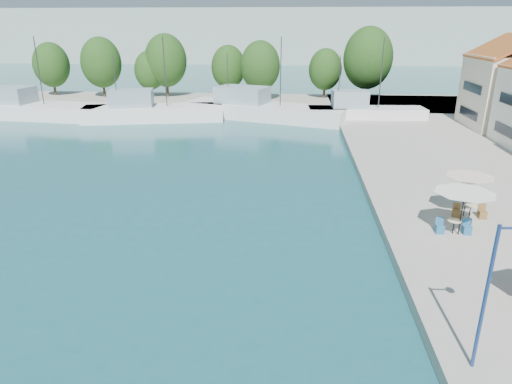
# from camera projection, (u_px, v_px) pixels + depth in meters

# --- Properties ---
(quay_far) EXTENTS (90.00, 16.00, 0.60)m
(quay_far) POSITION_uv_depth(u_px,v_px,m) (234.00, 103.00, 67.08)
(quay_far) COLOR #A29F93
(quay_far) RESTS_ON ground
(hill_west) EXTENTS (180.00, 40.00, 16.00)m
(hill_west) POSITION_uv_depth(u_px,v_px,m) (205.00, 35.00, 153.27)
(hill_west) COLOR #9AA89F
(hill_west) RESTS_ON ground
(hill_east) EXTENTS (140.00, 40.00, 12.00)m
(hill_east) POSITION_uv_depth(u_px,v_px,m) (404.00, 40.00, 166.96)
(hill_east) COLOR #9AA89F
(hill_east) RESTS_ON ground
(trawler_01) EXTENTS (19.93, 6.93, 10.20)m
(trawler_01) POSITION_uv_depth(u_px,v_px,m) (27.00, 109.00, 57.51)
(trawler_01) COLOR white
(trawler_01) RESTS_ON ground
(trawler_02) EXTENTS (17.27, 7.63, 10.20)m
(trawler_02) POSITION_uv_depth(u_px,v_px,m) (150.00, 112.00, 55.68)
(trawler_02) COLOR white
(trawler_02) RESTS_ON ground
(trawler_03) EXTENTS (21.17, 11.81, 10.20)m
(trawler_03) POSITION_uv_depth(u_px,v_px,m) (261.00, 110.00, 57.10)
(trawler_03) COLOR silver
(trawler_03) RESTS_ON ground
(trawler_04) EXTENTS (13.92, 4.37, 10.20)m
(trawler_04) POSITION_uv_depth(u_px,v_px,m) (363.00, 114.00, 54.65)
(trawler_04) COLOR silver
(trawler_04) RESTS_ON ground
(tree_01) EXTENTS (5.46, 5.46, 8.08)m
(tree_01) POSITION_uv_depth(u_px,v_px,m) (51.00, 65.00, 70.94)
(tree_01) COLOR #3F2B19
(tree_01) RESTS_ON quay_far
(tree_02) EXTENTS (6.02, 6.02, 8.92)m
(tree_02) POSITION_uv_depth(u_px,v_px,m) (101.00, 62.00, 69.15)
(tree_02) COLOR #3F2B19
(tree_02) RESTS_ON quay_far
(tree_03) EXTENTS (4.66, 4.66, 6.89)m
(tree_03) POSITION_uv_depth(u_px,v_px,m) (150.00, 70.00, 69.61)
(tree_03) COLOR #3F2B19
(tree_03) RESTS_ON quay_far
(tree_04) EXTENTS (6.34, 6.34, 9.38)m
(tree_04) POSITION_uv_depth(u_px,v_px,m) (166.00, 60.00, 69.30)
(tree_04) COLOR #3F2B19
(tree_04) RESTS_ON quay_far
(tree_05) EXTENTS (5.22, 5.22, 7.72)m
(tree_05) POSITION_uv_depth(u_px,v_px,m) (228.00, 67.00, 69.62)
(tree_05) COLOR #3F2B19
(tree_05) RESTS_ON quay_far
(tree_06) EXTENTS (5.73, 5.73, 8.48)m
(tree_06) POSITION_uv_depth(u_px,v_px,m) (260.00, 66.00, 66.13)
(tree_06) COLOR #3F2B19
(tree_06) RESTS_ON quay_far
(tree_07) EXTENTS (4.94, 4.94, 7.31)m
(tree_07) POSITION_uv_depth(u_px,v_px,m) (325.00, 69.00, 68.45)
(tree_07) COLOR #3F2B19
(tree_07) RESTS_ON quay_far
(tree_08) EXTENTS (7.04, 7.04, 10.42)m
(tree_08) POSITION_uv_depth(u_px,v_px,m) (368.00, 58.00, 65.51)
(tree_08) COLOR #3F2B19
(tree_08) RESTS_ON quay_far
(umbrella_white) EXTENTS (3.10, 3.10, 2.36)m
(umbrella_white) POSITION_uv_depth(u_px,v_px,m) (464.00, 197.00, 23.36)
(umbrella_white) COLOR black
(umbrella_white) RESTS_ON quay_right
(umbrella_cream) EXTENTS (2.66, 2.66, 2.42)m
(umbrella_cream) POSITION_uv_depth(u_px,v_px,m) (469.00, 180.00, 25.69)
(umbrella_cream) COLOR black
(umbrella_cream) RESTS_ON quay_right
(cafe_table_02) EXTENTS (1.82, 0.70, 0.76)m
(cafe_table_02) POSITION_uv_depth(u_px,v_px,m) (453.00, 229.00, 24.10)
(cafe_table_02) COLOR black
(cafe_table_02) RESTS_ON quay_right
(cafe_table_03) EXTENTS (1.82, 0.70, 0.76)m
(cafe_table_03) POSITION_uv_depth(u_px,v_px,m) (470.00, 213.00, 26.04)
(cafe_table_03) COLOR black
(cafe_table_03) RESTS_ON quay_right
(street_lamp) EXTENTS (1.04, 0.36, 5.03)m
(street_lamp) POSITION_uv_depth(u_px,v_px,m) (501.00, 271.00, 13.58)
(street_lamp) COLOR navy
(street_lamp) RESTS_ON quay_right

